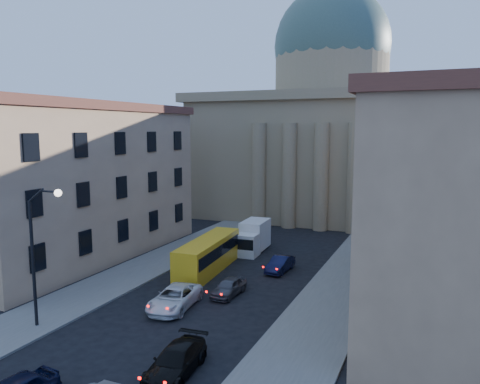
% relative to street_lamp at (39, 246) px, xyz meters
% --- Properties ---
extents(sidewalk_left, '(5.00, 60.00, 0.15)m').
position_rel_street_lamp_xyz_m(sidewalk_left, '(-1.53, 10.00, -5.21)').
color(sidewalk_left, '#605E58').
rests_on(sidewalk_left, ground).
extents(sidewalk_right, '(5.00, 60.00, 0.15)m').
position_rel_street_lamp_xyz_m(sidewalk_right, '(15.47, 10.00, -5.21)').
color(sidewalk_right, '#605E58').
rests_on(sidewalk_right, ground).
extents(church, '(68.02, 28.76, 36.60)m').
position_rel_street_lamp_xyz_m(church, '(6.97, 47.47, 6.59)').
color(church, '#857552').
rests_on(church, ground).
extents(building_left, '(11.60, 26.60, 14.70)m').
position_rel_street_lamp_xyz_m(building_left, '(-10.03, 14.00, 2.14)').
color(building_left, tan).
rests_on(building_left, ground).
extents(building_right, '(11.60, 26.60, 14.70)m').
position_rel_street_lamp_xyz_m(building_right, '(23.97, 14.00, 2.14)').
color(building_right, tan).
rests_on(building_right, ground).
extents(street_lamp, '(2.62, 0.44, 8.83)m').
position_rel_street_lamp_xyz_m(street_lamp, '(0.00, 0.00, 0.00)').
color(street_lamp, black).
rests_on(street_lamp, ground).
extents(car_left_mid, '(3.01, 5.50, 1.46)m').
position_rel_street_lamp_xyz_m(car_left_mid, '(5.75, 6.09, -4.56)').
color(car_left_mid, white).
rests_on(car_left_mid, ground).
extents(car_right_mid, '(2.41, 4.99, 1.40)m').
position_rel_street_lamp_xyz_m(car_right_mid, '(10.38, -1.45, -4.59)').
color(car_right_mid, black).
rests_on(car_right_mid, ground).
extents(car_right_far, '(1.71, 3.87, 1.29)m').
position_rel_street_lamp_xyz_m(car_right_far, '(8.14, 9.84, -4.64)').
color(car_right_far, '#48474C').
rests_on(car_right_far, ground).
extents(car_right_distant, '(1.61, 4.06, 1.32)m').
position_rel_street_lamp_xyz_m(car_right_distant, '(9.79, 16.95, -4.63)').
color(car_right_distant, black).
rests_on(car_right_distant, ground).
extents(city_bus, '(3.14, 10.19, 2.83)m').
position_rel_street_lamp_xyz_m(city_bus, '(3.99, 14.64, -3.77)').
color(city_bus, yellow).
rests_on(city_bus, ground).
extents(box_truck, '(2.44, 5.64, 3.04)m').
position_rel_street_lamp_xyz_m(box_truck, '(5.16, 22.14, -3.85)').
color(box_truck, silver).
rests_on(box_truck, ground).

